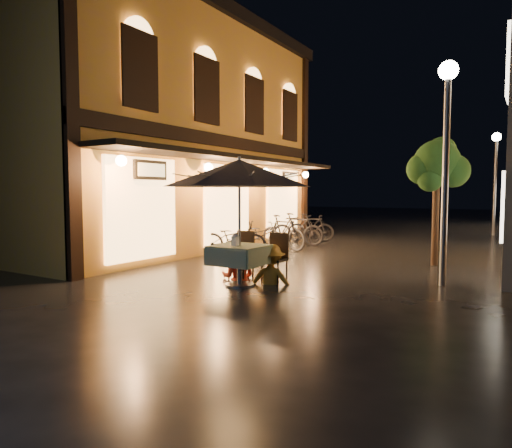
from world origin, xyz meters
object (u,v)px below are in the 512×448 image
Objects in this scene: patio_umbrella at (239,173)px; person_orange at (238,243)px; streetlamp_near at (447,132)px; bicycle_0 at (234,238)px; person_yellow at (271,245)px; cafe_table at (240,255)px; table_lantern at (235,239)px.

person_orange is (-0.42, 0.58, -1.41)m from patio_umbrella.
streetlamp_near is at bearing -178.30° from person_orange.
person_orange reaches higher than bicycle_0.
person_yellow is (0.41, 0.50, -1.40)m from patio_umbrella.
bicycle_0 reaches higher than cafe_table.
cafe_table is 0.67m from person_yellow.
cafe_table is 0.67× the size of person_orange.
cafe_table is at bearing 106.25° from person_orange.
person_orange reaches higher than cafe_table.
patio_umbrella is at bearing 90.00° from cafe_table.
person_yellow is at bearing -157.68° from bicycle_0.
table_lantern is at bearing -167.48° from bicycle_0.
person_yellow is (0.41, 0.50, 0.16)m from cafe_table.
person_yellow is at bearing 154.59° from person_orange.
person_orange is at bearing 125.98° from cafe_table.
streetlamp_near is 2.82× the size of person_yellow.
bicycle_0 is at bearing 125.93° from cafe_table.
person_yellow reaches higher than bicycle_0.
patio_umbrella is at bearing 90.00° from table_lantern.
patio_umbrella is 1.58m from person_orange.
person_yellow is 0.81× the size of bicycle_0.
cafe_table is at bearing -166.40° from bicycle_0.
streetlamp_near is 16.92× the size of table_lantern.
table_lantern is (-3.31, -2.19, -2.00)m from streetlamp_near.
streetlamp_near is 2.86× the size of person_orange.
streetlamp_near reaches higher than person_yellow.
table_lantern is 0.17× the size of person_yellow.
bicycle_0 is (-2.06, 2.85, -0.25)m from person_orange.
streetlamp_near is at bearing 33.50° from table_lantern.
bicycle_0 is at bearing 125.93° from patio_umbrella.
patio_umbrella is 1.90× the size of person_yellow.
streetlamp_near reaches higher than table_lantern.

